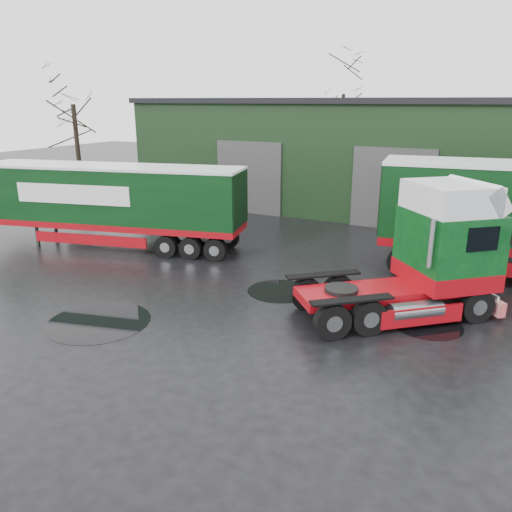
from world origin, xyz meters
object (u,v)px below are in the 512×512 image
at_px(warehouse, 418,154).
at_px(tree_left, 76,133).
at_px(tree_back_a, 342,118).
at_px(hero_tractor, 393,252).
at_px(trailer_left, 113,207).

bearing_deg(warehouse, tree_left, -157.17).
bearing_deg(tree_left, tree_back_a, 58.57).
height_order(warehouse, hero_tractor, warehouse).
xyz_separation_m(warehouse, tree_left, (-19.00, -8.00, 1.09)).
relative_size(warehouse, tree_back_a, 3.41).
relative_size(hero_tractor, tree_back_a, 0.67).
bearing_deg(trailer_left, tree_left, 38.75).
distance_m(hero_tractor, tree_back_a, 28.77).
bearing_deg(trailer_left, hero_tractor, -112.56).
bearing_deg(trailer_left, tree_back_a, -18.69).
bearing_deg(hero_tractor, trailer_left, -140.08).
bearing_deg(hero_tractor, tree_left, -153.71).
xyz_separation_m(hero_tractor, trailer_left, (-12.41, 1.80, -0.19)).
xyz_separation_m(hero_tractor, tree_back_a, (-10.50, 26.64, 2.76)).
distance_m(trailer_left, tree_back_a, 25.09).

